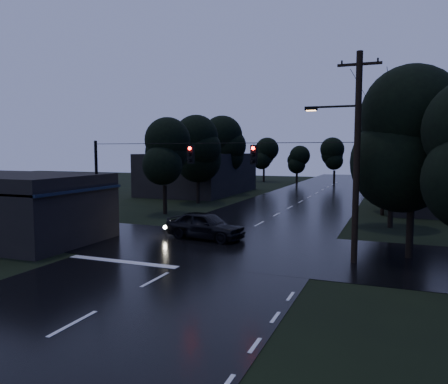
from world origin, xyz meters
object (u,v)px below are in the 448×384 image
Objects in this scene: storefront at (3,207)px; utility_pole_main at (355,154)px; utility_pole_far at (384,169)px; car at (205,225)px.

utility_pole_main reaches higher than storefront.
storefront is at bearing -174.39° from utility_pole_main.
storefront is 20.71m from utility_pole_main.
utility_pole_far is at bearing 41.80° from storefront.
storefront reaches higher than car.
utility_pole_far is at bearing -27.22° from car.
utility_pole_main is at bearing 5.61° from storefront.
storefront is at bearing -138.20° from utility_pole_far.
utility_pole_main is 17.08m from utility_pole_far.
storefront is 2.44× the size of car.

